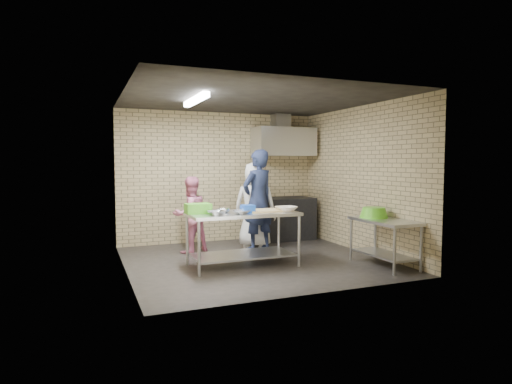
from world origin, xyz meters
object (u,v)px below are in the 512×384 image
blue_tub (248,209)px  green_basin (374,212)px  side_counter (384,242)px  woman_white (255,205)px  man_navy (258,200)px  bottle_green (298,146)px  stove (284,218)px  green_crate (198,208)px  bottle_red (282,145)px  woman_pink (190,215)px  prep_table (243,239)px

blue_tub → green_basin: size_ratio=0.42×
side_counter → woman_white: (-1.38, 2.15, 0.46)m
side_counter → man_navy: bearing=127.0°
blue_tub → green_basin: bearing=-13.4°
green_basin → bottle_green: 2.98m
stove → green_crate: size_ratio=3.12×
stove → blue_tub: size_ratio=6.23×
bottle_green → bottle_red: bearing=180.0°
green_crate → bottle_red: bearing=40.0°
side_counter → green_crate: bearing=161.2°
side_counter → woman_pink: woman_pink is taller
prep_table → woman_pink: size_ratio=1.24×
side_counter → woman_pink: bearing=140.9°
bottle_green → woman_white: size_ratio=0.09×
stove → bottle_red: bottle_red is taller
side_counter → green_crate: green_crate is taller
green_crate → bottle_red: bottle_red is taller
blue_tub → green_basin: (2.05, -0.49, -0.09)m
man_navy → woman_pink: bearing=-32.3°
green_basin → blue_tub: bearing=166.6°
green_crate → green_basin: (2.80, -0.71, -0.11)m
bottle_red → woman_white: size_ratio=0.11×
prep_table → blue_tub: size_ratio=9.00×
green_basin → woman_white: 2.34m
green_basin → man_navy: 2.16m
green_crate → man_navy: size_ratio=0.20×
woman_pink → green_crate: bearing=63.5°
bottle_red → woman_pink: bottle_red is taller
stove → woman_pink: (-2.21, -0.59, 0.25)m
bottle_green → woman_pink: bearing=-162.7°
bottle_green → stove: bearing=-151.9°
prep_table → stove: bearing=48.9°
prep_table → green_basin: size_ratio=3.77×
side_counter → green_crate: 3.03m
green_basin → man_navy: bearing=130.6°
prep_table → stove: size_ratio=1.44×
woman_pink → blue_tub: bearing=93.6°
green_basin → bottle_green: bearing=89.6°
man_navy → woman_pink: 1.29m
prep_table → woman_pink: bearing=112.2°
prep_table → green_basin: 2.22m
bottle_red → bottle_green: size_ratio=1.20×
woman_white → blue_tub: bearing=91.8°
stove → prep_table: bearing=-131.1°
green_crate → green_basin: bearing=-14.2°
bottle_green → woman_pink: size_ratio=0.11×
woman_pink → woman_white: (1.28, -0.01, 0.14)m
blue_tub → bottle_green: (2.07, 2.25, 1.09)m
man_navy → woman_pink: man_navy is taller
green_crate → woman_pink: 1.24m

